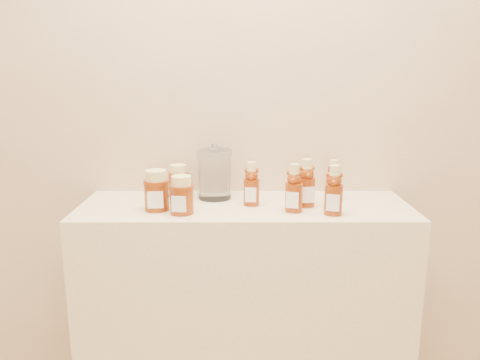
{
  "coord_description": "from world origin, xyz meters",
  "views": [
    {
      "loc": [
        -0.02,
        -0.08,
        1.38
      ],
      "look_at": [
        -0.02,
        1.52,
        1.0
      ],
      "focal_mm": 35.0,
      "sensor_mm": 36.0,
      "label": 1
    }
  ],
  "objects_px": {
    "bear_bottle_back_left": "(251,181)",
    "bear_bottle_front_left": "(294,185)",
    "display_table": "(245,317)",
    "honey_jar_left": "(157,190)",
    "glass_canister": "(215,172)"
  },
  "relations": [
    {
      "from": "display_table",
      "to": "bear_bottle_front_left",
      "type": "bearing_deg",
      "value": -25.04
    },
    {
      "from": "bear_bottle_front_left",
      "to": "glass_canister",
      "type": "height_order",
      "value": "glass_canister"
    },
    {
      "from": "display_table",
      "to": "honey_jar_left",
      "type": "xyz_separation_m",
      "value": [
        -0.31,
        -0.06,
        0.52
      ]
    },
    {
      "from": "bear_bottle_back_left",
      "to": "bear_bottle_front_left",
      "type": "distance_m",
      "value": 0.16
    },
    {
      "from": "honey_jar_left",
      "to": "bear_bottle_front_left",
      "type": "bearing_deg",
      "value": -5.47
    },
    {
      "from": "display_table",
      "to": "glass_canister",
      "type": "distance_m",
      "value": 0.57
    },
    {
      "from": "bear_bottle_front_left",
      "to": "glass_canister",
      "type": "relative_size",
      "value": 0.92
    },
    {
      "from": "bear_bottle_back_left",
      "to": "bear_bottle_front_left",
      "type": "relative_size",
      "value": 0.95
    },
    {
      "from": "glass_canister",
      "to": "honey_jar_left",
      "type": "bearing_deg",
      "value": -141.68
    },
    {
      "from": "bear_bottle_back_left",
      "to": "glass_canister",
      "type": "bearing_deg",
      "value": 153.44
    },
    {
      "from": "honey_jar_left",
      "to": "bear_bottle_back_left",
      "type": "bearing_deg",
      "value": 7.02
    },
    {
      "from": "display_table",
      "to": "glass_canister",
      "type": "bearing_deg",
      "value": 140.56
    },
    {
      "from": "bear_bottle_front_left",
      "to": "glass_canister",
      "type": "xyz_separation_m",
      "value": [
        -0.28,
        0.17,
        0.01
      ]
    },
    {
      "from": "display_table",
      "to": "bear_bottle_back_left",
      "type": "relative_size",
      "value": 6.7
    },
    {
      "from": "honey_jar_left",
      "to": "glass_canister",
      "type": "distance_m",
      "value": 0.25
    }
  ]
}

